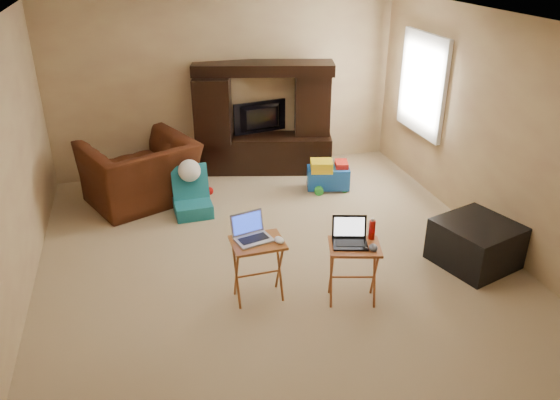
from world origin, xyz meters
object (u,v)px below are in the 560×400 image
object	(u,v)px
recliner	(141,173)
ottoman	(476,243)
mouse_right	(373,248)
mouse_left	(279,240)
water_bottle	(372,230)
tray_table_left	(258,270)
laptop_left	(253,229)
tray_table_right	(353,273)
laptop_right	(351,234)
entertainment_center	(264,118)
television	(262,118)
plush_toy	(200,186)
push_toy	(328,174)
child_rocker	(192,192)

from	to	relation	value
recliner	ottoman	xyz separation A→B (m)	(3.37, -2.47, -0.18)
mouse_right	ottoman	bearing A→B (deg)	16.24
mouse_left	water_bottle	distance (m)	0.88
tray_table_left	mouse_right	xyz separation A→B (m)	(0.99, -0.40, 0.32)
mouse_right	laptop_left	bearing A→B (deg)	157.28
recliner	tray_table_left	bearing A→B (deg)	88.39
tray_table_right	laptop_right	xyz separation A→B (m)	(-0.04, 0.02, 0.43)
entertainment_center	recliner	distance (m)	1.97
entertainment_center	television	bearing A→B (deg)	104.25
television	laptop_right	bearing A→B (deg)	79.91
recliner	laptop_left	xyz separation A→B (m)	(0.96, -2.45, 0.33)
ottoman	mouse_left	world-z (taller)	mouse_left
laptop_right	ottoman	bearing A→B (deg)	25.49
laptop_left	mouse_right	world-z (taller)	laptop_left
laptop_right	water_bottle	bearing A→B (deg)	29.87
plush_toy	mouse_left	distance (m)	2.51
recliner	ottoman	world-z (taller)	recliner
television	laptop_right	world-z (taller)	television
television	tray_table_right	bearing A→B (deg)	80.56
entertainment_center	television	xyz separation A→B (m)	(0.00, 0.11, -0.03)
entertainment_center	laptop_right	size ratio (longest dim) A/B	6.15
tray_table_left	recliner	bearing A→B (deg)	109.98
television	recliner	world-z (taller)	television
mouse_left	mouse_right	size ratio (longest dim) A/B	1.03
television	laptop_right	distance (m)	3.51
laptop_left	mouse_right	size ratio (longest dim) A/B	2.65
tray_table_right	mouse_left	bearing A→B (deg)	178.40
push_toy	mouse_right	distance (m)	2.72
entertainment_center	plush_toy	bearing A→B (deg)	-129.75
ottoman	laptop_left	xyz separation A→B (m)	(-2.41, 0.02, 0.51)
television	water_bottle	bearing A→B (deg)	83.90
entertainment_center	water_bottle	size ratio (longest dim) A/B	10.45
push_toy	water_bottle	distance (m)	2.52
television	ottoman	distance (m)	3.63
ottoman	mouse_left	xyz separation A→B (m)	(-2.19, -0.08, 0.42)
ottoman	laptop_right	world-z (taller)	laptop_right
ottoman	water_bottle	bearing A→B (deg)	-171.15
entertainment_center	tray_table_right	bearing A→B (deg)	-75.21
laptop_right	tray_table_left	bearing A→B (deg)	178.44
television	child_rocker	size ratio (longest dim) A/B	1.34
recliner	child_rocker	size ratio (longest dim) A/B	2.13
plush_toy	laptop_right	distance (m)	2.88
ottoman	mouse_left	bearing A→B (deg)	-177.92
mouse_left	mouse_right	bearing A→B (deg)	-22.24
recliner	plush_toy	bearing A→B (deg)	148.12
recliner	mouse_left	world-z (taller)	recliner
push_toy	tray_table_right	world-z (taller)	tray_table_right
recliner	laptop_left	bearing A→B (deg)	88.02
tray_table_left	laptop_left	xyz separation A→B (m)	(-0.03, 0.03, 0.44)
laptop_left	laptop_right	world-z (taller)	laptop_left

